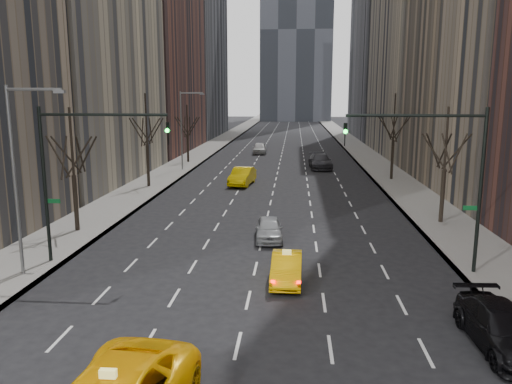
# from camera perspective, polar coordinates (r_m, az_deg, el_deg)

# --- Properties ---
(sidewalk_left) EXTENTS (4.50, 320.00, 0.15)m
(sidewalk_left) POSITION_cam_1_polar(r_m,az_deg,el_deg) (83.80, -5.34, 5.03)
(sidewalk_left) COLOR slate
(sidewalk_left) RESTS_ON ground
(sidewalk_right) EXTENTS (4.50, 320.00, 0.15)m
(sidewalk_right) POSITION_cam_1_polar(r_m,az_deg,el_deg) (83.25, 11.58, 4.82)
(sidewalk_right) COLOR slate
(sidewalk_right) RESTS_ON ground
(bld_left_far) EXTENTS (14.00, 28.00, 44.00)m
(bld_left_far) POSITION_cam_1_polar(r_m,az_deg,el_deg) (82.66, -12.87, 19.98)
(bld_left_far) COLOR brown
(bld_left_far) RESTS_ON ground
(tree_lw_b) EXTENTS (3.36, 3.50, 7.82)m
(tree_lw_b) POSITION_cam_1_polar(r_m,az_deg,el_deg) (33.57, -20.10, 1.80)
(tree_lw_b) COLOR black
(tree_lw_b) RESTS_ON ground
(tree_lw_c) EXTENTS (3.36, 3.50, 8.74)m
(tree_lw_c) POSITION_cam_1_polar(r_m,az_deg,el_deg) (48.42, -12.33, 5.22)
(tree_lw_c) COLOR black
(tree_lw_c) RESTS_ON ground
(tree_lw_d) EXTENTS (3.36, 3.50, 7.36)m
(tree_lw_d) POSITION_cam_1_polar(r_m,az_deg,el_deg) (65.84, -7.83, 6.41)
(tree_lw_d) COLOR black
(tree_lw_d) RESTS_ON ground
(tree_rw_b) EXTENTS (3.36, 3.50, 7.82)m
(tree_rw_b) POSITION_cam_1_polar(r_m,az_deg,el_deg) (35.96, 20.71, 2.33)
(tree_rw_b) COLOR black
(tree_rw_b) RESTS_ON ground
(tree_rw_c) EXTENTS (3.36, 3.50, 8.74)m
(tree_rw_c) POSITION_cam_1_polar(r_m,az_deg,el_deg) (53.32, 15.40, 5.59)
(tree_rw_c) COLOR black
(tree_rw_c) RESTS_ON ground
(traffic_mast_left) EXTENTS (6.69, 0.39, 8.00)m
(traffic_mast_left) POSITION_cam_1_polar(r_m,az_deg,el_deg) (26.73, -19.97, 3.46)
(traffic_mast_left) COLOR black
(traffic_mast_left) RESTS_ON ground
(traffic_mast_right) EXTENTS (6.69, 0.39, 8.00)m
(traffic_mast_right) POSITION_cam_1_polar(r_m,az_deg,el_deg) (25.40, 20.90, 3.04)
(traffic_mast_right) COLOR black
(traffic_mast_right) RESTS_ON ground
(streetlight_near) EXTENTS (2.83, 0.22, 9.00)m
(streetlight_near) POSITION_cam_1_polar(r_m,az_deg,el_deg) (25.73, -25.32, 3.09)
(streetlight_near) COLOR slate
(streetlight_near) RESTS_ON ground
(streetlight_far) EXTENTS (2.83, 0.22, 9.00)m
(streetlight_far) POSITION_cam_1_polar(r_m,az_deg,el_deg) (58.63, -8.21, 7.87)
(streetlight_far) COLOR slate
(streetlight_far) RESTS_ON ground
(taxi_sedan) EXTENTS (1.48, 4.06, 1.33)m
(taxi_sedan) POSITION_cam_1_polar(r_m,az_deg,el_deg) (23.87, 3.52, -8.66)
(taxi_sedan) COLOR #FFB905
(taxi_sedan) RESTS_ON ground
(silver_sedan_ahead) EXTENTS (1.91, 4.13, 1.37)m
(silver_sedan_ahead) POSITION_cam_1_polar(r_m,az_deg,el_deg) (30.54, 1.49, -4.20)
(silver_sedan_ahead) COLOR #929599
(silver_sedan_ahead) RESTS_ON ground
(parked_suv_black) EXTENTS (2.29, 5.15, 1.47)m
(parked_suv_black) POSITION_cam_1_polar(r_m,az_deg,el_deg) (19.91, 26.31, -13.75)
(parked_suv_black) COLOR black
(parked_suv_black) RESTS_ON ground
(far_taxi) EXTENTS (2.44, 5.37, 1.71)m
(far_taxi) POSITION_cam_1_polar(r_m,az_deg,el_deg) (49.14, -1.57, 1.81)
(far_taxi) COLOR yellow
(far_taxi) RESTS_ON ground
(far_suv_grey) EXTENTS (2.89, 6.26, 1.77)m
(far_suv_grey) POSITION_cam_1_polar(r_m,az_deg,el_deg) (60.67, 7.35, 3.50)
(far_suv_grey) COLOR #323137
(far_suv_grey) RESTS_ON ground
(far_car_white) EXTENTS (2.07, 4.96, 1.68)m
(far_car_white) POSITION_cam_1_polar(r_m,az_deg,el_deg) (75.84, 0.42, 5.04)
(far_car_white) COLOR #B8B8B8
(far_car_white) RESTS_ON ground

